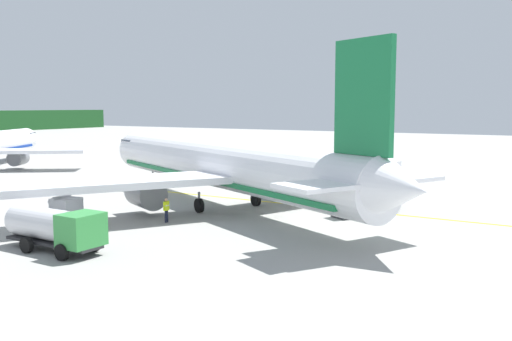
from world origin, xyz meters
The scene contains 9 objects.
ground centered at (0.00, 48.00, -0.10)m, with size 240.00×320.00×0.20m, color #999993.
airliner_foreground centered at (-12.62, 14.84, 3.39)m, with size 32.85×38.93×11.90m.
service_truck_fuel centered at (-4.65, 4.54, 1.17)m, with size 6.82×4.49×2.68m.
service_truck_baggage centered at (-28.98, 15.00, 1.40)m, with size 2.56×6.54×2.40m.
cargo_container_near centered at (-11.45, 4.65, 0.90)m, with size 2.27×2.27×1.90m.
cargo_container_mid centered at (-24.13, 19.79, 0.99)m, with size 1.90×1.90×2.09m.
crew_marshaller centered at (-19.54, 14.87, 1.02)m, with size 0.63×0.26×1.73m.
crew_loader_left centered at (-10.32, 2.76, 0.96)m, with size 0.62×0.30×1.64m.
apron_guide_line centered at (-8.42, 10.35, 0.01)m, with size 0.30×60.00×0.01m, color yellow.
Camera 1 is at (-49.92, -10.83, 8.16)m, focal length 39.82 mm.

